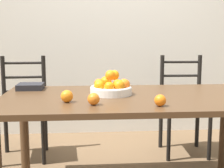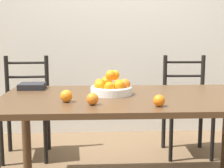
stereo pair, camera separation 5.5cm
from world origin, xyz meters
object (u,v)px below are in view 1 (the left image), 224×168
Objects in this scene: orange_loose_1 at (160,100)px; book_stack at (31,87)px; orange_loose_2 at (94,99)px; orange_loose_0 at (67,96)px; fruit_bowl at (111,87)px; chair_left at (23,109)px; chair_right at (184,106)px.

orange_loose_1 reaches higher than book_stack.
orange_loose_1 is 0.39m from orange_loose_2.
orange_loose_0 is 0.60m from book_stack.
fruit_bowl is 0.47m from orange_loose_1.
orange_loose_0 is at bearing 150.55° from orange_loose_2.
orange_loose_2 is 0.08× the size of chair_left.
book_stack is (-0.31, 0.51, -0.02)m from orange_loose_0.
fruit_bowl is 1.12m from chair_right.
chair_right is (1.53, 0.00, 0.00)m from chair_left.
chair_left is at bearing 135.38° from fruit_bowl.
orange_loose_1 is (0.26, -0.39, -0.02)m from fruit_bowl.
fruit_bowl is at bearing 68.74° from orange_loose_2.
orange_loose_1 is at bearing -57.05° from fruit_bowl.
book_stack is at bearing 156.04° from fruit_bowl.
orange_loose_1 is at bearing -112.09° from chair_right.
orange_loose_0 reaches higher than orange_loose_1.
orange_loose_2 is 0.77m from book_stack.
chair_right is at bearing 43.47° from orange_loose_0.
fruit_bowl is 1.51× the size of book_stack.
orange_loose_0 is 0.40× the size of book_stack.
chair_left is 1.00× the size of chair_right.
orange_loose_0 is (-0.29, -0.24, -0.02)m from fruit_bowl.
orange_loose_2 is (-0.39, 0.06, 0.00)m from orange_loose_1.
orange_loose_2 is at bearing -127.59° from chair_right.
fruit_bowl reaches higher than orange_loose_2.
orange_loose_2 is at bearing -111.26° from fruit_bowl.
chair_right is at bearing 19.73° from book_stack.
orange_loose_0 is 1.06× the size of orange_loose_2.
orange_loose_2 is 1.30m from chair_left.
chair_right is 4.93× the size of book_stack.
orange_loose_2 is 1.44m from chair_right.
orange_loose_1 is at bearing -15.50° from orange_loose_0.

